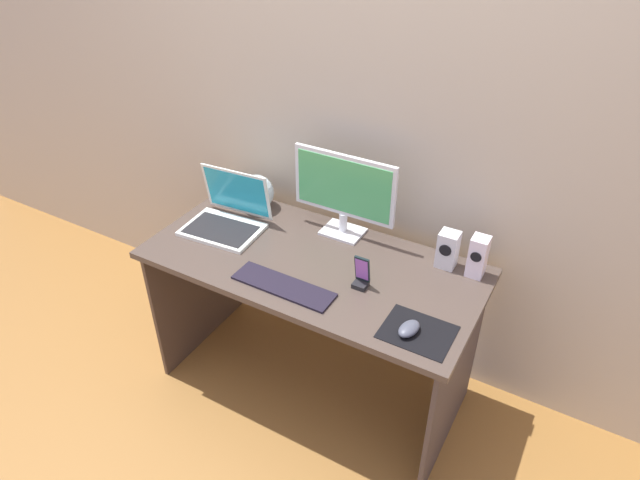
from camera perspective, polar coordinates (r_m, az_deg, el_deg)
name	(u,v)px	position (r m, az deg, el deg)	size (l,w,h in m)	color
ground_plane	(313,383)	(2.84, -0.69, -14.28)	(8.00, 8.00, 0.00)	olive
wall_back	(363,111)	(2.43, 4.40, 12.93)	(6.00, 0.04, 2.50)	#BCB29C
desk	(312,290)	(2.43, -0.78, -5.07)	(1.41, 0.67, 0.75)	#493C34
monitor	(344,191)	(2.39, 2.44, 4.95)	(0.47, 0.14, 0.38)	silver
speaker_right	(478,257)	(2.29, 15.71, -1.62)	(0.07, 0.07, 0.18)	white
speaker_near_monitor	(448,249)	(2.32, 12.82, -0.94)	(0.08, 0.08, 0.16)	silver
laptop	(227,217)	(2.56, -9.40, 2.33)	(0.36, 0.30, 0.25)	white
fishbowl	(256,193)	(2.66, -6.49, 4.79)	(0.17, 0.17, 0.17)	silver
keyboard_external	(283,286)	(2.20, -3.73, -4.68)	(0.42, 0.12, 0.01)	black
mousepad	(418,332)	(2.04, 9.86, -9.17)	(0.25, 0.20, 0.00)	black
mouse	(409,329)	(2.01, 9.01, -8.88)	(0.06, 0.10, 0.04)	#474C5A
phone_in_dock	(361,276)	(2.18, 4.22, -3.67)	(0.06, 0.05, 0.14)	black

